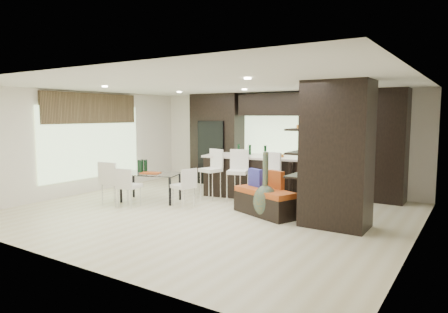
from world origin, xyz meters
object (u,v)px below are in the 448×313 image
Objects in this scene: kitchen_island at (255,176)px; chair_near at (129,189)px; floor_vase at (265,185)px; dining_table at (151,187)px; stool_right at (267,185)px; stool_left at (211,179)px; stool_mid at (238,181)px; chair_far at (115,185)px; chair_end at (184,189)px; bench at (265,202)px.

chair_near is (-1.83, -2.58, -0.12)m from kitchen_island.
chair_near is (-3.01, -0.83, -0.26)m from floor_vase.
dining_table is (-1.83, -1.88, -0.19)m from kitchen_island.
stool_right is at bearing 24.53° from chair_near.
stool_left is (-0.78, -0.87, -0.03)m from kitchen_island.
chair_far is at bearing -162.06° from stool_mid.
floor_vase reaches higher than stool_left.
kitchen_island is 3.17m from chair_near.
floor_vase is at bearing -56.09° from stool_mid.
kitchen_island is 2.63m from dining_table.
kitchen_island reaches higher than chair_far.
stool_right is 3.13m from chair_near.
kitchen_island is 2.06m from chair_end.
chair_far is 1.15× the size of chair_end.
chair_far is at bearing 128.97° from chair_end.
chair_near is 0.88× the size of chair_far.
chair_far reaches higher than bench.
chair_near is (-2.61, -1.71, -0.09)m from stool_right.
stool_left is 2.01m from chair_near.
kitchen_island is at bearing 70.56° from stool_mid.
chair_far is (-0.44, -0.73, 0.13)m from dining_table.
stool_left is at bearing 9.37° from chair_end.
stool_mid is at bearing -170.20° from stool_right.
bench is 2.94m from dining_table.
chair_near is (-1.83, -1.71, -0.09)m from stool_mid.
bench is at bearing -57.34° from stool_right.
stool_right is 0.71× the size of dining_table.
stool_mid is 0.71× the size of bench.
stool_mid is 0.76× the size of floor_vase.
kitchen_island is 1.79× the size of bench.
kitchen_island reaches higher than stool_left.
kitchen_island reaches higher than bench.
floor_vase is at bearing -15.43° from dining_table.
bench is 0.44m from floor_vase.
stool_mid is 1.48m from floor_vase.
stool_mid is at bearing 143.35° from floor_vase.
bench is 1.06× the size of floor_vase.
kitchen_island is at bearing -11.64° from chair_end.
stool_left is 1.56m from stool_right.
chair_near is 0.45m from chair_far.
stool_left is 1.22× the size of chair_end.
stool_left is at bearing 43.67° from chair_far.
chair_end is at bearing -138.31° from stool_right.
kitchen_island is 1.17m from stool_left.
stool_left is 1.02m from chair_end.
chair_far is (-2.28, -1.74, -0.04)m from stool_mid.
stool_left is 0.98× the size of stool_mid.
stool_left is 0.70× the size of bench.
chair_near is at bearing -139.43° from bench.
dining_table is 1.51× the size of chair_far.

